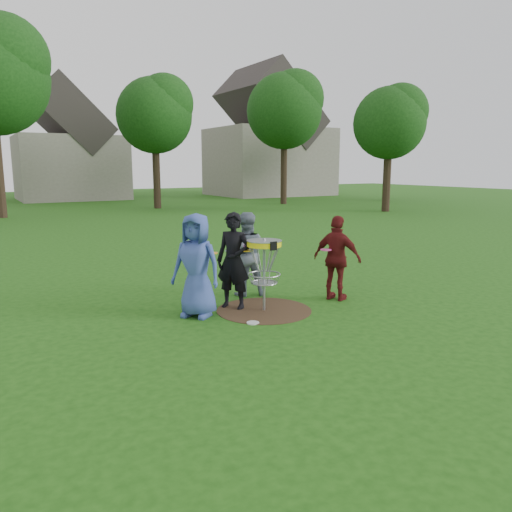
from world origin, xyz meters
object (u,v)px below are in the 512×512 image
player_black (234,261)px  player_maroon (337,258)px  player_blue (196,265)px  player_grey (246,254)px  disc_golf_basket (264,257)px

player_black → player_maroon: (2.08, -0.54, -0.06)m
player_blue → player_grey: (1.50, 0.87, -0.06)m
player_blue → disc_golf_basket: bearing=35.4°
player_black → player_grey: player_black is taller
player_blue → disc_golf_basket: (1.23, -0.32, 0.08)m
disc_golf_basket → player_grey: bearing=77.4°
player_blue → player_black: 0.83m
player_maroon → disc_golf_basket: (-1.67, 0.09, 0.16)m
player_black → player_grey: (0.67, 0.74, -0.05)m
player_black → disc_golf_basket: (0.41, -0.45, 0.10)m
player_blue → player_maroon: 2.93m
player_black → player_grey: bearing=99.0°
player_grey → disc_golf_basket: size_ratio=1.27×
player_grey → player_blue: bearing=47.2°
player_grey → player_black: bearing=64.6°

